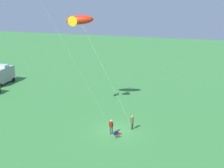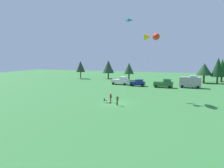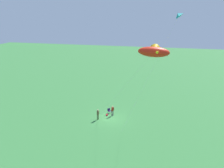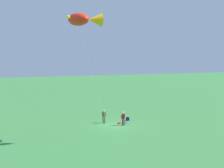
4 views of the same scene
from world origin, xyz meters
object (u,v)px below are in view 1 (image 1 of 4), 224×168
at_px(person_kite_flyer, 132,121).
at_px(folding_chair, 116,134).
at_px(van_motorhome_grey, 1,75).
at_px(kite_large_fish, 78,20).
at_px(backpack_on_grass, 119,133).
at_px(person_spectator, 111,126).

distance_m(person_kite_flyer, folding_chair, 3.01).
xyz_separation_m(van_motorhome_grey, kite_large_fish, (-7.04, -18.12, 10.42)).
bearing_deg(van_motorhome_grey, kite_large_fish, -111.94).
xyz_separation_m(folding_chair, van_motorhome_grey, (14.42, 25.39, 1.16)).
bearing_deg(person_kite_flyer, kite_large_fish, -1.76).
bearing_deg(backpack_on_grass, person_kite_flyer, -31.31).
height_order(backpack_on_grass, kite_large_fish, kite_large_fish).
xyz_separation_m(person_spectator, kite_large_fish, (6.55, 6.48, 11.05)).
relative_size(person_spectator, backpack_on_grass, 5.44).
relative_size(folding_chair, backpack_on_grass, 2.56).
height_order(folding_chair, van_motorhome_grey, van_motorhome_grey).
bearing_deg(person_spectator, folding_chair, -178.18).
bearing_deg(folding_chair, van_motorhome_grey, 15.94).
bearing_deg(kite_large_fish, van_motorhome_grey, 68.77).
bearing_deg(van_motorhome_grey, folding_chair, -120.31).
xyz_separation_m(person_kite_flyer, backpack_on_grass, (-1.72, 1.04, -0.91)).
relative_size(person_kite_flyer, van_motorhome_grey, 0.32).
relative_size(person_kite_flyer, folding_chair, 2.12).
bearing_deg(van_motorhome_grey, person_spectator, -119.62).
height_order(backpack_on_grass, van_motorhome_grey, van_motorhome_grey).
bearing_deg(backpack_on_grass, kite_large_fish, 49.25).
distance_m(person_kite_flyer, backpack_on_grass, 2.21).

